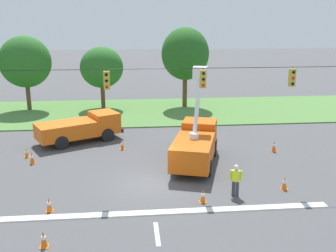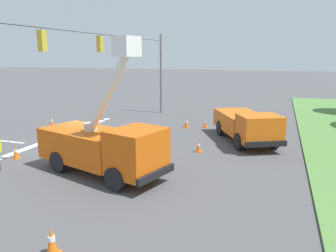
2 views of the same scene
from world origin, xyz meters
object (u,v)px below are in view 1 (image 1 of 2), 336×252
traffic_cone_lane_edge_a (27,153)px  traffic_cone_far_right (32,158)px  traffic_cone_foreground_right (285,183)px  traffic_cone_foreground_left (122,145)px  tree_centre (102,68)px  road_worker (236,178)px  utility_truck_bucket_lift (196,143)px  traffic_cone_mid_left (203,196)px  traffic_cone_far_left (274,146)px  tree_west (25,62)px  tree_east (185,54)px  utility_truck_support_near (81,127)px  traffic_cone_lane_edge_b (44,239)px  traffic_cone_near_bucket (49,204)px

traffic_cone_lane_edge_a → traffic_cone_far_right: 1.44m
traffic_cone_foreground_right → traffic_cone_lane_edge_a: bearing=156.6°
traffic_cone_foreground_left → tree_centre: bearing=99.1°
tree_centre → road_worker: tree_centre is taller
utility_truck_bucket_lift → tree_centre: bearing=112.6°
tree_centre → traffic_cone_mid_left: tree_centre is taller
road_worker → traffic_cone_mid_left: road_worker is taller
traffic_cone_far_right → traffic_cone_mid_left: bearing=-33.1°
road_worker → traffic_cone_far_left: road_worker is taller
tree_west → traffic_cone_lane_edge_a: size_ratio=11.20×
utility_truck_bucket_lift → traffic_cone_far_right: (-10.62, 0.92, -0.98)m
tree_east → tree_centre: bearing=178.3°
tree_centre → traffic_cone_lane_edge_a: (-4.30, -14.60, -3.97)m
tree_east → road_worker: 22.10m
utility_truck_support_near → road_worker: bearing=-48.8°
tree_west → traffic_cone_lane_edge_b: bearing=-75.6°
tree_centre → traffic_cone_lane_edge_b: (-0.88, -25.87, -3.93)m
utility_truck_bucket_lift → traffic_cone_lane_edge_b: 12.05m
tree_east → utility_truck_bucket_lift: 17.15m
traffic_cone_mid_left → road_worker: bearing=17.4°
road_worker → traffic_cone_mid_left: 2.05m
utility_truck_bucket_lift → traffic_cone_foreground_left: bearing=145.8°
tree_east → traffic_cone_lane_edge_b: (-9.45, -25.62, -5.24)m
traffic_cone_foreground_left → traffic_cone_lane_edge_a: 6.56m
road_worker → traffic_cone_lane_edge_b: bearing=-156.4°
traffic_cone_foreground_right → traffic_cone_near_bucket: bearing=-173.8°
traffic_cone_near_bucket → traffic_cone_foreground_right: bearing=6.2°
tree_centre → traffic_cone_far_right: tree_centre is taller
road_worker → traffic_cone_lane_edge_b: road_worker is taller
road_worker → traffic_cone_far_left: bearing=55.7°
traffic_cone_foreground_right → traffic_cone_lane_edge_a: traffic_cone_foreground_right is taller
traffic_cone_foreground_left → traffic_cone_foreground_right: traffic_cone_foreground_right is taller
tree_west → traffic_cone_far_left: bearing=-36.2°
road_worker → traffic_cone_foreground_right: size_ratio=2.31×
tree_east → traffic_cone_near_bucket: tree_east is taller
traffic_cone_mid_left → traffic_cone_far_left: bearing=48.6°
road_worker → traffic_cone_foreground_right: bearing=10.2°
road_worker → traffic_cone_near_bucket: size_ratio=2.38×
tree_west → traffic_cone_far_right: size_ratio=9.15×
tree_west → traffic_cone_lane_edge_b: (6.62, -25.71, -4.59)m
traffic_cone_mid_left → traffic_cone_far_left: size_ratio=0.90×
traffic_cone_lane_edge_b → traffic_cone_far_right: size_ratio=0.92×
utility_truck_bucket_lift → road_worker: size_ratio=3.88×
traffic_cone_near_bucket → traffic_cone_lane_edge_a: (-3.04, 8.09, -0.04)m
traffic_cone_mid_left → traffic_cone_far_left: traffic_cone_far_left is taller
traffic_cone_lane_edge_a → tree_east: bearing=48.1°
utility_truck_support_near → tree_east: bearing=49.0°
utility_truck_support_near → traffic_cone_near_bucket: utility_truck_support_near is taller
tree_east → road_worker: size_ratio=4.70×
tree_west → utility_truck_support_near: size_ratio=1.12×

